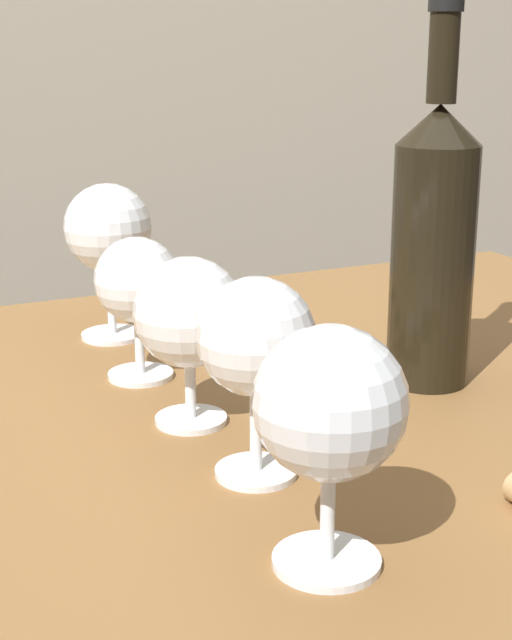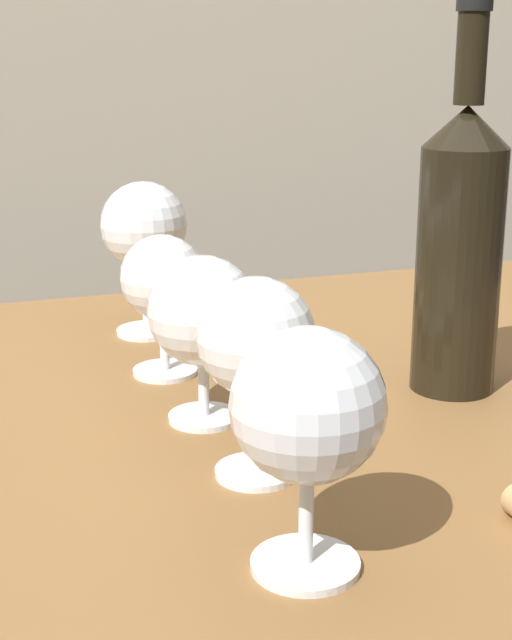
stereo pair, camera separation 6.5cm
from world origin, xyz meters
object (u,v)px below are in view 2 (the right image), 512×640
wine_glass_rose (163,280)px  wine_glass_merlot (144,228)px  wine_glass_amber (256,341)px  wine_glass_white (308,409)px  wine_bottle (460,244)px  wine_glass_chardonnay (202,312)px

wine_glass_rose → wine_glass_merlot: 0.13m
wine_glass_rose → wine_glass_merlot: (0.01, 0.13, 0.02)m
wine_glass_amber → wine_glass_white: bearing=-95.8°
wine_glass_amber → wine_bottle: 0.25m
wine_glass_chardonnay → wine_glass_amber: bearing=-86.3°
wine_glass_white → wine_bottle: size_ratio=0.44×
wine_glass_amber → wine_bottle: wine_bottle is taller
wine_glass_amber → wine_glass_merlot: (0.00, 0.36, 0.01)m
wine_glass_white → wine_glass_chardonnay: size_ratio=1.08×
wine_glass_rose → wine_glass_chardonnay: bearing=-88.3°
wine_glass_chardonnay → wine_glass_merlot: 0.25m
wine_glass_amber → wine_glass_merlot: 0.36m
wine_glass_amber → wine_bottle: bearing=26.5°
wine_glass_rose → wine_glass_merlot: bearing=84.7°
wine_bottle → wine_glass_amber: bearing=-153.5°
wine_glass_rose → wine_bottle: bearing=-26.9°
wine_glass_white → wine_glass_rose: (0.00, 0.36, -0.01)m
wine_glass_amber → wine_glass_merlot: size_ratio=0.90×
wine_glass_white → wine_glass_merlot: wine_glass_merlot is taller
wine_glass_rose → wine_bottle: wine_bottle is taller
wine_glass_white → wine_bottle: 0.34m
wine_glass_merlot → wine_bottle: bearing=-48.2°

